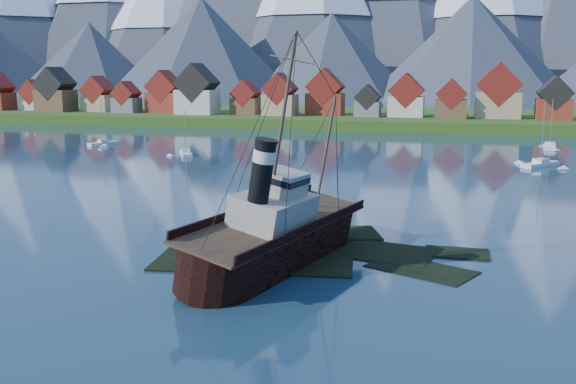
% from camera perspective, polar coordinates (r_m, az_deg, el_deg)
% --- Properties ---
extents(ground, '(1400.00, 1400.00, 0.00)m').
position_cam_1_polar(ground, '(60.51, 0.34, -5.76)').
color(ground, '#1C394F').
rests_on(ground, ground).
extents(shoal, '(31.71, 21.24, 1.14)m').
position_cam_1_polar(shoal, '(62.22, 2.43, -5.64)').
color(shoal, black).
rests_on(shoal, ground).
extents(shore_bank, '(600.00, 80.00, 3.20)m').
position_cam_1_polar(shore_bank, '(227.31, 11.24, 6.09)').
color(shore_bank, '#264513').
rests_on(shore_bank, ground).
extents(seawall, '(600.00, 2.50, 2.00)m').
position_cam_1_polar(seawall, '(189.53, 10.47, 5.26)').
color(seawall, '#3F3D38').
rests_on(seawall, ground).
extents(town, '(250.96, 16.69, 17.30)m').
position_cam_1_polar(town, '(213.93, 2.03, 8.42)').
color(town, maroon).
rests_on(town, ground).
extents(tugboat_wreck, '(6.36, 27.39, 21.71)m').
position_cam_1_polar(tugboat_wreck, '(58.71, -1.01, -3.50)').
color(tugboat_wreck, black).
rests_on(tugboat_wreck, ground).
extents(sailboat_b, '(5.01, 7.69, 11.04)m').
position_cam_1_polar(sailboat_b, '(159.55, -16.11, 4.14)').
color(sailboat_b, silver).
rests_on(sailboat_b, ground).
extents(sailboat_c, '(5.52, 7.65, 9.95)m').
position_cam_1_polar(sailboat_c, '(136.07, -9.07, 3.36)').
color(sailboat_c, silver).
rests_on(sailboat_c, ground).
extents(sailboat_d, '(7.50, 8.31, 12.25)m').
position_cam_1_polar(sailboat_d, '(126.82, 21.53, 2.26)').
color(sailboat_d, silver).
rests_on(sailboat_d, ground).
extents(sailboat_e, '(3.65, 10.31, 11.70)m').
position_cam_1_polar(sailboat_e, '(158.06, 22.23, 3.71)').
color(sailboat_e, silver).
rests_on(sailboat_e, ground).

